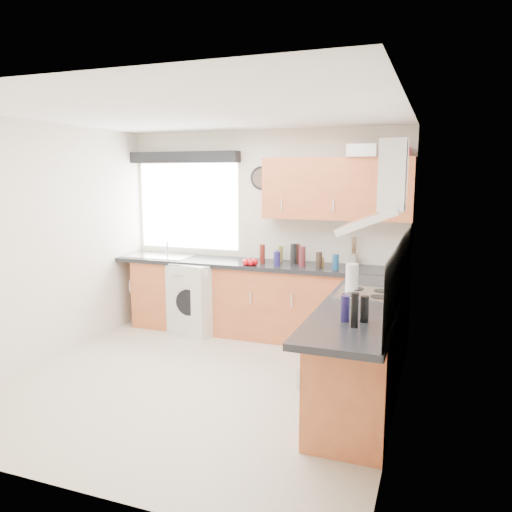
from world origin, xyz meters
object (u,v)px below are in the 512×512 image
at_px(washing_machine, 200,297).
at_px(extractor_hood, 382,197).
at_px(oven, 365,347).
at_px(upper_cabinets, 337,189).

bearing_deg(washing_machine, extractor_hood, -8.79).
relative_size(oven, washing_machine, 0.96).
bearing_deg(washing_machine, oven, -9.79).
bearing_deg(extractor_hood, washing_machine, 154.53).
bearing_deg(extractor_hood, oven, 180.00).
height_order(extractor_hood, upper_cabinets, upper_cabinets).
relative_size(extractor_hood, washing_machine, 0.88).
bearing_deg(washing_machine, upper_cabinets, 24.40).
bearing_deg(upper_cabinets, oven, -67.46).
distance_m(oven, upper_cabinets, 1.99).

